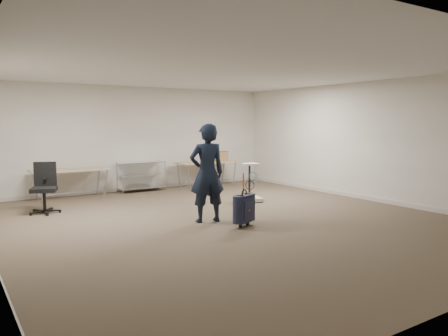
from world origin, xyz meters
TOP-DOWN VIEW (x-y plane):
  - ground at (0.00, 0.00)m, footprint 9.00×9.00m
  - room_shell at (0.00, 1.38)m, footprint 8.00×9.00m
  - folding_table_left at (-1.90, 3.95)m, footprint 1.80×0.75m
  - folding_table_right at (1.90, 3.95)m, footprint 1.80×0.75m
  - wire_shelf at (0.00, 4.20)m, footprint 1.22×0.47m
  - person at (-0.38, 0.13)m, footprint 0.74×0.56m
  - suitcase at (-0.03, -0.56)m, footprint 0.40×0.31m
  - office_chair at (-2.75, 2.62)m, footprint 0.63×0.63m
  - equipment_cart at (1.54, 1.38)m, footprint 0.59×0.59m
  - cardboard_box at (2.28, 3.86)m, footprint 0.41×0.32m

SIDE VIEW (x-z plane):
  - ground at x=0.00m, z-range 0.00..0.00m
  - room_shell at x=0.00m, z-range -4.45..4.55m
  - equipment_cart at x=1.54m, z-range -0.21..0.68m
  - office_chair at x=-2.75m, z-range -0.20..0.83m
  - suitcase at x=-0.03m, z-range -0.15..0.81m
  - wire_shelf at x=0.00m, z-range 0.04..0.84m
  - folding_table_left at x=-1.90m, z-range 0.31..1.04m
  - folding_table_right at x=1.90m, z-range 0.31..1.04m
  - cardboard_box at x=2.28m, z-range 0.73..1.02m
  - person at x=-0.38m, z-range 0.00..1.82m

